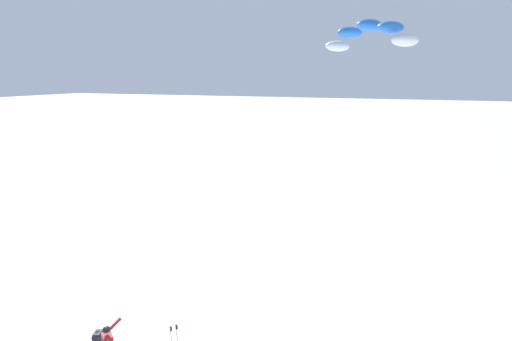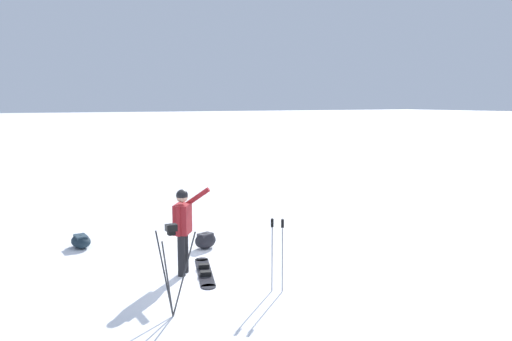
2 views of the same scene
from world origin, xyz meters
name	(u,v)px [view 1 (image 1 of 2)]	position (x,y,z in m)	size (l,w,h in m)	color
traction_kite	(369,35)	(6.14, 8.04, 10.15)	(3.94, 3.35, 1.10)	white
gear_bag_large	(98,336)	(-1.33, 0.48, 0.18)	(0.52, 0.60, 0.35)	black
ski_poles	(175,338)	(1.59, 0.58, 0.81)	(0.31, 0.26, 1.23)	gray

